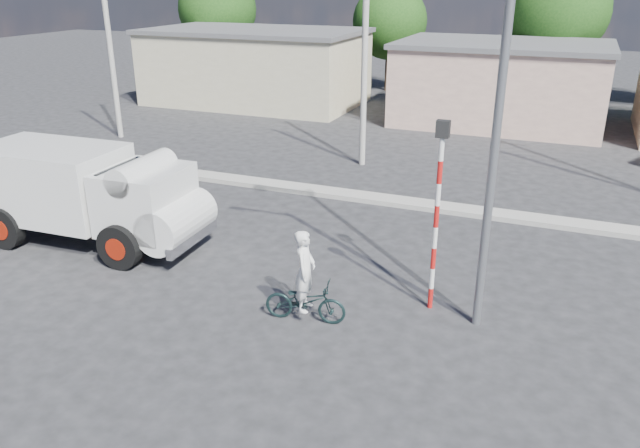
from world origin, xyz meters
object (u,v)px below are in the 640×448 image
at_px(bicycle, 305,301).
at_px(cyclist, 305,283).
at_px(truck, 91,193).
at_px(traffic_pole, 438,201).
at_px(streetlight, 491,96).

height_order(bicycle, cyclist, cyclist).
relative_size(truck, traffic_pole, 1.52).
distance_m(truck, bicycle, 7.50).
bearing_deg(truck, streetlight, -4.34).
relative_size(truck, bicycle, 3.67).
xyz_separation_m(bicycle, traffic_pole, (2.42, 1.61, 2.12)).
bearing_deg(truck, cyclist, -15.51).
bearing_deg(cyclist, traffic_pole, -65.24).
xyz_separation_m(truck, traffic_pole, (9.65, -0.09, 1.09)).
xyz_separation_m(bicycle, streetlight, (3.36, 1.31, 4.49)).
relative_size(cyclist, traffic_pole, 0.42).
height_order(cyclist, traffic_pole, traffic_pole).
xyz_separation_m(traffic_pole, streetlight, (0.94, -0.30, 2.37)).
relative_size(bicycle, streetlight, 0.20).
xyz_separation_m(truck, cyclist, (7.23, -1.70, -0.58)).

